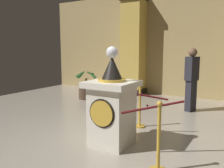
{
  "coord_description": "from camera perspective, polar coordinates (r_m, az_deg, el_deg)",
  "views": [
    {
      "loc": [
        1.93,
        -3.52,
        1.68
      ],
      "look_at": [
        -0.17,
        -0.02,
        1.08
      ],
      "focal_mm": 38.84,
      "sensor_mm": 36.0,
      "label": 1
    }
  ],
  "objects": [
    {
      "name": "stanchion_near",
      "position": [
        3.47,
        10.87,
        -14.49
      ],
      "size": [
        0.24,
        0.24,
        0.99
      ],
      "color": "gold",
      "rests_on": "ground_plane"
    },
    {
      "name": "velvet_rope",
      "position": [
        4.24,
        8.35,
        -3.89
      ],
      "size": [
        1.35,
        1.36,
        0.22
      ],
      "color": "#591419"
    },
    {
      "name": "column_left",
      "position": [
        9.06,
        5.19,
        8.8
      ],
      "size": [
        0.89,
        0.89,
        3.54
      ],
      "color": "black",
      "rests_on": "ground_plane"
    },
    {
      "name": "bystander_guest",
      "position": [
        6.79,
        18.23,
        1.36
      ],
      "size": [
        0.33,
        0.41,
        1.69
      ],
      "color": "#26262D",
      "rests_on": "ground_plane"
    },
    {
      "name": "ground_plane",
      "position": [
        4.35,
        2.15,
        -14.36
      ],
      "size": [
        11.76,
        11.76,
        0.0
      ],
      "primitive_type": "plane",
      "color": "#9E9384"
    },
    {
      "name": "pedestal_clock",
      "position": [
        4.2,
        -0.03,
        -5.41
      ],
      "size": [
        0.8,
        0.8,
        1.72
      ],
      "color": "silver",
      "rests_on": "ground_plane"
    },
    {
      "name": "potted_palm_left",
      "position": [
        8.18,
        -6.09,
        -1.46
      ],
      "size": [
        0.77,
        0.79,
        1.0
      ],
      "color": "#4C3828",
      "rests_on": "ground_plane"
    },
    {
      "name": "back_wall",
      "position": [
        8.74,
        18.41,
        8.99
      ],
      "size": [
        11.76,
        0.16,
        3.68
      ],
      "primitive_type": "cube",
      "color": "tan",
      "rests_on": "ground_plane"
    },
    {
      "name": "stanchion_far",
      "position": [
        5.27,
        6.53,
        -6.42
      ],
      "size": [
        0.24,
        0.24,
        0.99
      ],
      "color": "gold",
      "rests_on": "ground_plane"
    }
  ]
}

